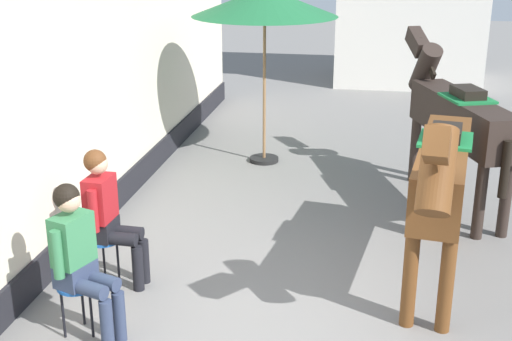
# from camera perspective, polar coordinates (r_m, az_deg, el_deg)

# --- Properties ---
(ground_plane) EXTENTS (40.00, 40.00, 0.00)m
(ground_plane) POSITION_cam_1_polar(r_m,az_deg,el_deg) (8.96, 4.54, -2.74)
(ground_plane) COLOR slate
(pub_facade_wall) EXTENTS (0.34, 14.00, 3.40)m
(pub_facade_wall) POSITION_cam_1_polar(r_m,az_deg,el_deg) (7.75, -15.50, 5.04)
(pub_facade_wall) COLOR beige
(pub_facade_wall) RESTS_ON ground_plane
(distant_cottage) EXTENTS (3.40, 2.60, 3.50)m
(distant_cottage) POSITION_cam_1_polar(r_m,az_deg,el_deg) (16.42, 12.64, 13.41)
(distant_cottage) COLOR silver
(distant_cottage) RESTS_ON ground_plane
(seated_visitor_near) EXTENTS (0.61, 0.49, 1.39)m
(seated_visitor_near) POSITION_cam_1_polar(r_m,az_deg,el_deg) (6.01, -14.36, -6.72)
(seated_visitor_near) COLOR #194C99
(seated_visitor_near) RESTS_ON ground_plane
(seated_visitor_far) EXTENTS (0.61, 0.49, 1.39)m
(seated_visitor_far) POSITION_cam_1_polar(r_m,az_deg,el_deg) (6.84, -12.18, -3.27)
(seated_visitor_far) COLOR #194C99
(seated_visitor_far) RESTS_ON ground_plane
(saddled_horse_near) EXTENTS (0.74, 2.99, 2.06)m
(saddled_horse_near) POSITION_cam_1_polar(r_m,az_deg,el_deg) (6.76, 15.06, -0.32)
(saddled_horse_near) COLOR brown
(saddled_horse_near) RESTS_ON ground_plane
(saddled_horse_far) EXTENTS (1.26, 2.87, 2.06)m
(saddled_horse_far) POSITION_cam_1_polar(r_m,az_deg,el_deg) (8.98, 16.22, 4.37)
(saddled_horse_far) COLOR #2D231E
(saddled_horse_far) RESTS_ON ground_plane
(cafe_parasol) EXTENTS (2.10, 2.10, 2.58)m
(cafe_parasol) POSITION_cam_1_polar(r_m,az_deg,el_deg) (10.06, 0.73, 13.64)
(cafe_parasol) COLOR black
(cafe_parasol) RESTS_ON ground_plane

